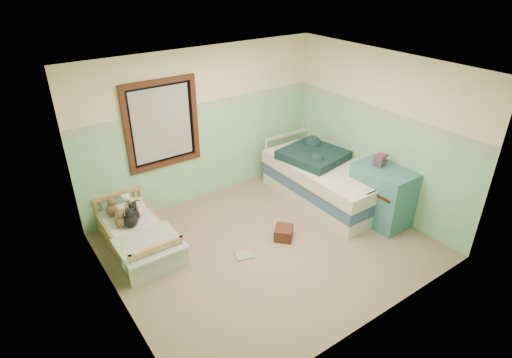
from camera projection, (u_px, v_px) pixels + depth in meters
floor at (269, 246)px, 6.03m from camera, size 4.20×3.60×0.02m
ceiling at (272, 70)px, 4.83m from camera, size 4.20×3.60×0.02m
wall_back at (203, 126)px, 6.73m from camera, size 4.20×0.04×2.50m
wall_front at (379, 234)px, 4.13m from camera, size 4.20×0.04×2.50m
wall_left at (109, 219)px, 4.37m from camera, size 0.04×3.60×2.50m
wall_right at (379, 133)px, 6.49m from camera, size 0.04×3.60×2.50m
wainscot_mint at (205, 155)px, 6.95m from camera, size 4.20×0.01×1.50m
border_strip at (202, 107)px, 6.56m from camera, size 4.20×0.01×0.15m
window_frame at (162, 124)px, 6.25m from camera, size 1.16×0.06×1.36m
window_blinds at (162, 124)px, 6.26m from camera, size 0.92×0.01×1.12m
toddler_bed_frame at (139, 241)px, 5.96m from camera, size 0.75×1.49×0.19m
toddler_mattress at (137, 232)px, 5.89m from camera, size 0.68×1.43×0.12m
patchwork_quilt at (149, 244)px, 5.51m from camera, size 0.81×0.75×0.03m
plush_bed_brown at (113, 209)px, 6.09m from camera, size 0.21×0.21×0.21m
plush_bed_white at (127, 205)px, 6.20m from camera, size 0.20×0.20×0.20m
plush_bed_tan at (122, 216)px, 5.96m from camera, size 0.19×0.19×0.19m
plush_bed_dark at (137, 211)px, 6.08m from camera, size 0.18×0.18×0.18m
plush_floor_cream at (131, 264)px, 5.46m from camera, size 0.24×0.24×0.24m
plush_floor_tan at (143, 256)px, 5.64m from camera, size 0.22×0.22×0.22m
twin_bed_frame at (325, 193)px, 7.11m from camera, size 1.06×2.11×0.22m
twin_boxspring at (326, 182)px, 7.00m from camera, size 1.06×2.11×0.22m
twin_mattress at (327, 170)px, 6.90m from camera, size 1.10×2.16×0.22m
teal_blanket at (313, 155)px, 7.00m from camera, size 1.06×1.10×0.14m
dresser at (382, 195)px, 6.40m from camera, size 0.56×0.90×0.90m
book_stack at (380, 160)px, 6.24m from camera, size 0.20×0.17×0.17m
red_pillow at (284, 233)px, 6.13m from camera, size 0.39×0.38×0.18m
floor_book at (245, 255)px, 5.80m from camera, size 0.29×0.25×0.02m
extra_plush_0 at (121, 221)px, 5.85m from camera, size 0.17×0.17×0.17m
extra_plush_1 at (138, 212)px, 6.06m from camera, size 0.18×0.18×0.18m
extra_plush_2 at (140, 207)px, 6.21m from camera, size 0.15×0.15×0.15m
extra_plush_3 at (134, 214)px, 6.01m from camera, size 0.18×0.18×0.18m
extra_plush_4 at (133, 208)px, 6.15m from camera, size 0.17×0.17×0.17m
extra_plush_5 at (131, 221)px, 5.84m from camera, size 0.20×0.20×0.20m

